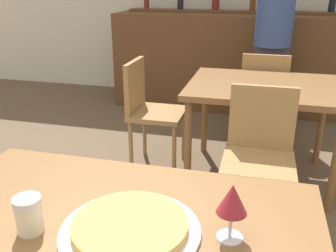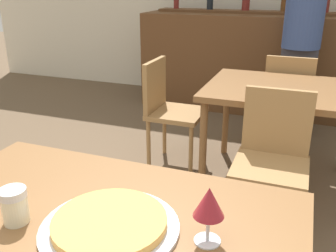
{
  "view_description": "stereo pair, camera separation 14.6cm",
  "coord_description": "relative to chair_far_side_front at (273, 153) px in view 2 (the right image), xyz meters",
  "views": [
    {
      "loc": [
        0.37,
        -0.77,
        1.4
      ],
      "look_at": [
        0.03,
        0.55,
        0.87
      ],
      "focal_mm": 40.0,
      "sensor_mm": 36.0,
      "label": 1
    },
    {
      "loc": [
        0.51,
        -0.72,
        1.4
      ],
      "look_at": [
        0.03,
        0.55,
        0.87
      ],
      "focal_mm": 40.0,
      "sensor_mm": 36.0,
      "label": 2
    }
  ],
  "objects": [
    {
      "name": "dining_table_near",
      "position": [
        -0.4,
        -1.25,
        0.19
      ],
      "size": [
        1.17,
        0.8,
        0.77
      ],
      "color": "brown",
      "rests_on": "ground_plane"
    },
    {
      "name": "chair_far_side_back",
      "position": [
        0.0,
        1.19,
        0.0
      ],
      "size": [
        0.4,
        0.4,
        0.84
      ],
      "rotation": [
        0.0,
        0.0,
        3.14
      ],
      "color": "olive",
      "rests_on": "ground_plane"
    },
    {
      "name": "dining_table_far",
      "position": [
        0.0,
        0.6,
        0.15
      ],
      "size": [
        1.05,
        0.84,
        0.72
      ],
      "color": "brown",
      "rests_on": "ground_plane"
    },
    {
      "name": "cheese_shaker",
      "position": [
        -0.59,
        -1.3,
        0.32
      ],
      "size": [
        0.07,
        0.07,
        0.1
      ],
      "color": "beige",
      "rests_on": "dining_table_near"
    },
    {
      "name": "pizza_tray",
      "position": [
        -0.33,
        -1.24,
        0.29
      ],
      "size": [
        0.38,
        0.38,
        0.04
      ],
      "color": "silver",
      "rests_on": "dining_table_near"
    },
    {
      "name": "bar_back_shelf",
      "position": [
        -0.37,
        2.38,
        0.63
      ],
      "size": [
        2.39,
        0.24,
        0.33
      ],
      "color": "brown",
      "rests_on": "bar_counter"
    },
    {
      "name": "chair_far_side_front",
      "position": [
        0.0,
        0.0,
        0.0
      ],
      "size": [
        0.4,
        0.4,
        0.84
      ],
      "color": "olive",
      "rests_on": "ground_plane"
    },
    {
      "name": "person_standing",
      "position": [
        0.04,
        1.66,
        0.44
      ],
      "size": [
        0.34,
        0.34,
        1.72
      ],
      "color": "#2D2D38",
      "rests_on": "ground_plane"
    },
    {
      "name": "bar_counter",
      "position": [
        -0.4,
        2.24,
        0.03
      ],
      "size": [
        2.6,
        0.56,
        1.06
      ],
      "color": "brown",
      "rests_on": "ground_plane"
    },
    {
      "name": "wine_glass",
      "position": [
        -0.07,
        -1.2,
        0.39
      ],
      "size": [
        0.08,
        0.08,
        0.16
      ],
      "color": "silver",
      "rests_on": "dining_table_near"
    },
    {
      "name": "chair_far_side_left",
      "position": [
        -0.85,
        0.6,
        0.0
      ],
      "size": [
        0.4,
        0.4,
        0.84
      ],
      "rotation": [
        0.0,
        0.0,
        1.57
      ],
      "color": "olive",
      "rests_on": "ground_plane"
    }
  ]
}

